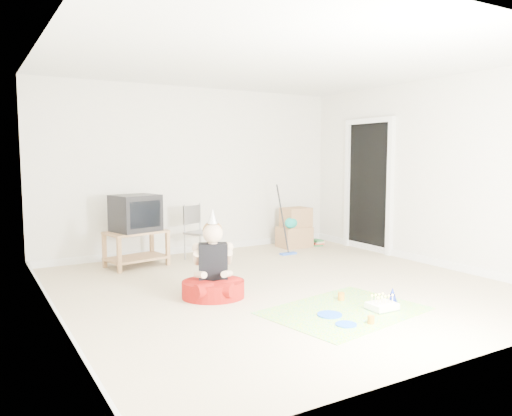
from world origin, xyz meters
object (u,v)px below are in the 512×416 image
cardboard_boxes (295,228)px  crt_tv (135,213)px  folding_chair (200,233)px  seated_woman (213,278)px  tv_stand (136,246)px  birthday_cake (382,307)px

cardboard_boxes → crt_tv: bearing=-177.4°
folding_chair → cardboard_boxes: (1.80, 0.13, -0.08)m
folding_chair → seated_woman: size_ratio=0.84×
tv_stand → crt_tv: bearing=-90.0°
tv_stand → folding_chair: bearing=-0.4°
crt_tv → cardboard_boxes: (2.76, 0.13, -0.43)m
seated_woman → birthday_cake: bearing=-45.1°
cardboard_boxes → seated_woman: bearing=-140.5°
crt_tv → cardboard_boxes: bearing=-13.5°
tv_stand → folding_chair: size_ratio=1.07×
tv_stand → folding_chair: (0.96, -0.01, 0.11)m
tv_stand → crt_tv: 0.46m
seated_woman → tv_stand: bearing=97.7°
seated_woman → birthday_cake: (1.26, -1.26, -0.18)m
crt_tv → cardboard_boxes: 2.79m
cardboard_boxes → seated_woman: seated_woman is taller
folding_chair → cardboard_boxes: bearing=4.2°
folding_chair → cardboard_boxes: size_ratio=1.24×
tv_stand → seated_woman: 1.95m
tv_stand → birthday_cake: (1.52, -3.19, -0.25)m
crt_tv → tv_stand: bearing=73.8°
tv_stand → seated_woman: (0.26, -1.93, -0.08)m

